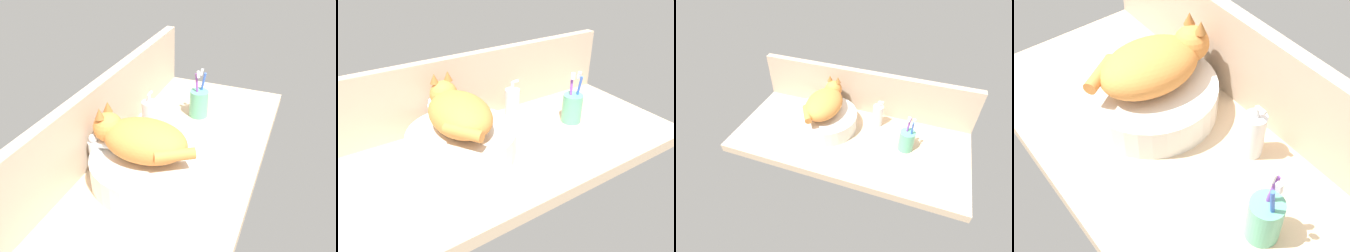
# 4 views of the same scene
# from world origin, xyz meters

# --- Properties ---
(ground_plane) EXTENTS (1.14, 0.53, 0.04)m
(ground_plane) POSITION_xyz_m (0.00, 0.00, -0.02)
(ground_plane) COLOR #D1B28E
(backsplash_panel) EXTENTS (1.14, 0.04, 0.24)m
(backsplash_panel) POSITION_xyz_m (0.00, 0.24, 0.12)
(backsplash_panel) COLOR tan
(backsplash_panel) RESTS_ON ground_plane
(sink_basin) EXTENTS (0.33, 0.33, 0.08)m
(sink_basin) POSITION_xyz_m (-0.15, 0.04, 0.04)
(sink_basin) COLOR silver
(sink_basin) RESTS_ON ground_plane
(cat) EXTENTS (0.18, 0.32, 0.14)m
(cat) POSITION_xyz_m (-0.15, 0.05, 0.14)
(cat) COLOR orange
(cat) RESTS_ON sink_basin
(faucet) EXTENTS (0.04, 0.12, 0.14)m
(faucet) POSITION_xyz_m (-0.17, 0.19, 0.07)
(faucet) COLOR silver
(faucet) RESTS_ON ground_plane
(soap_dispenser) EXTENTS (0.05, 0.05, 0.15)m
(soap_dispenser) POSITION_xyz_m (0.10, 0.14, 0.06)
(soap_dispenser) COLOR silver
(soap_dispenser) RESTS_ON ground_plane
(toothbrush_cup) EXTENTS (0.07, 0.07, 0.19)m
(toothbrush_cup) POSITION_xyz_m (0.27, 0.01, 0.05)
(toothbrush_cup) COLOR #5BB28E
(toothbrush_cup) RESTS_ON ground_plane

